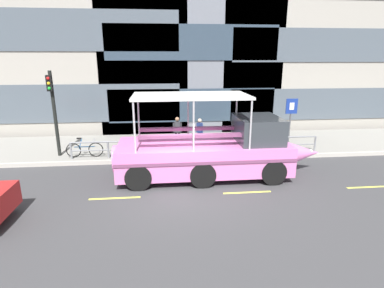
{
  "coord_description": "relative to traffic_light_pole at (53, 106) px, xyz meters",
  "views": [
    {
      "loc": [
        -0.67,
        -10.71,
        4.81
      ],
      "look_at": [
        0.57,
        1.55,
        1.3
      ],
      "focal_mm": 28.61,
      "sensor_mm": 36.0,
      "label": 1
    }
  ],
  "objects": [
    {
      "name": "pedestrian_near_bow",
      "position": [
        10.4,
        0.99,
        -1.52
      ],
      "size": [
        0.41,
        0.28,
        1.54
      ],
      "color": "#47423D",
      "rests_on": "sidewalk"
    },
    {
      "name": "pedestrian_mid_right",
      "position": [
        5.81,
        0.97,
        -1.48
      ],
      "size": [
        0.47,
        0.22,
        1.62
      ],
      "color": "black",
      "rests_on": "sidewalk"
    },
    {
      "name": "pedestrian_mid_left",
      "position": [
        6.99,
        0.9,
        -1.53
      ],
      "size": [
        0.31,
        0.35,
        1.53
      ],
      "color": "#47423D",
      "rests_on": "sidewalk"
    },
    {
      "name": "curb_guardrail",
      "position": [
        6.72,
        -0.57,
        -1.9
      ],
      "size": [
        12.05,
        0.09,
        0.83
      ],
      "color": "gray",
      "rests_on": "sidewalk"
    },
    {
      "name": "leaned_bicycle",
      "position": [
        1.3,
        -0.31,
        -2.08
      ],
      "size": [
        1.74,
        0.46,
        0.96
      ],
      "color": "black",
      "rests_on": "sidewalk"
    },
    {
      "name": "traffic_light_pole",
      "position": [
        0.0,
        0.0,
        0.0
      ],
      "size": [
        0.24,
        0.46,
        4.05
      ],
      "color": "black",
      "rests_on": "sidewalk"
    },
    {
      "name": "sidewalk",
      "position": [
        5.67,
        1.58,
        -2.54
      ],
      "size": [
        32.0,
        4.8,
        0.18
      ],
      "primitive_type": "cube",
      "color": "gray",
      "rests_on": "ground_plane"
    },
    {
      "name": "lane_centreline",
      "position": [
        5.67,
        -4.64,
        -2.63
      ],
      "size": [
        25.8,
        0.12,
        0.01
      ],
      "color": "#DBD64C",
      "rests_on": "ground_plane"
    },
    {
      "name": "curb_edge",
      "position": [
        5.67,
        -0.91,
        -2.54
      ],
      "size": [
        32.0,
        0.18,
        0.18
      ],
      "primitive_type": "cube",
      "color": "#B2ADA3",
      "rests_on": "ground_plane"
    },
    {
      "name": "ground_plane",
      "position": [
        5.67,
        -4.02,
        -2.63
      ],
      "size": [
        120.0,
        120.0,
        0.0
      ],
      "primitive_type": "plane",
      "color": "#3D3D3F"
    },
    {
      "name": "parking_sign",
      "position": [
        11.57,
        0.07,
        -0.67
      ],
      "size": [
        0.6,
        0.12,
        2.62
      ],
      "color": "#4C4F54",
      "rests_on": "sidewalk"
    },
    {
      "name": "duck_tour_boat",
      "position": [
        7.16,
        -2.83,
        -1.55
      ],
      "size": [
        8.65,
        2.63,
        3.41
      ],
      "color": "pink",
      "rests_on": "ground_plane"
    }
  ]
}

